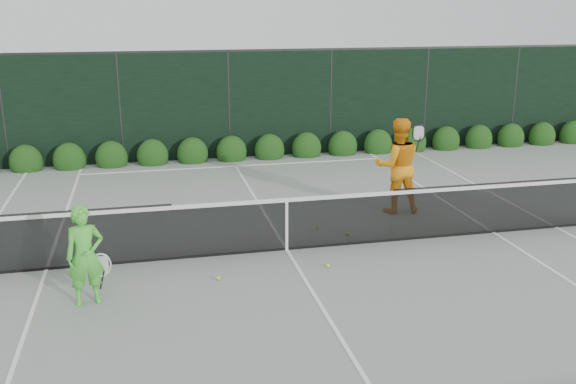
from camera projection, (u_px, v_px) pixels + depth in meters
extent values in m
plane|color=gray|center=(287.00, 250.00, 11.57)|extent=(80.00, 80.00, 0.00)
cube|color=black|center=(38.00, 242.00, 10.53)|extent=(4.40, 0.01, 1.02)
cube|color=black|center=(287.00, 225.00, 11.43)|extent=(4.00, 0.01, 0.96)
cube|color=black|center=(500.00, 208.00, 12.32)|extent=(4.40, 0.01, 1.02)
cube|color=white|center=(287.00, 200.00, 11.30)|extent=(12.80, 0.03, 0.07)
cube|color=black|center=(287.00, 249.00, 11.56)|extent=(12.80, 0.02, 0.04)
cube|color=white|center=(287.00, 226.00, 11.44)|extent=(0.05, 0.03, 0.91)
imported|color=#50D03D|center=(85.00, 256.00, 9.31)|extent=(0.60, 0.45, 1.49)
torus|color=silver|center=(101.00, 265.00, 9.51)|extent=(0.30, 0.05, 0.30)
cylinder|color=black|center=(102.00, 280.00, 9.58)|extent=(0.10, 0.03, 0.30)
imported|color=#FF9C15|center=(398.00, 166.00, 13.46)|extent=(1.06, 0.87, 2.01)
torus|color=black|center=(419.00, 133.00, 13.14)|extent=(0.30, 0.04, 0.30)
cylinder|color=black|center=(418.00, 144.00, 13.21)|extent=(0.10, 0.03, 0.30)
cube|color=white|center=(556.00, 227.00, 12.73)|extent=(0.06, 23.77, 0.01)
cube|color=white|center=(46.00, 270.00, 10.69)|extent=(0.06, 23.77, 0.01)
cube|color=white|center=(493.00, 232.00, 12.44)|extent=(0.06, 23.77, 0.01)
cube|color=white|center=(213.00, 129.00, 22.69)|extent=(11.03, 0.06, 0.01)
cube|color=white|center=(236.00, 166.00, 17.56)|extent=(8.23, 0.06, 0.01)
cube|color=white|center=(287.00, 250.00, 11.57)|extent=(0.06, 12.80, 0.01)
cube|color=black|center=(229.00, 106.00, 18.17)|extent=(32.00, 0.06, 3.00)
cube|color=#262826|center=(227.00, 51.00, 17.74)|extent=(32.00, 0.06, 0.06)
cylinder|color=#262826|center=(3.00, 113.00, 16.89)|extent=(0.08, 0.08, 3.00)
cylinder|color=#262826|center=(120.00, 109.00, 17.53)|extent=(0.08, 0.08, 3.00)
cylinder|color=#262826|center=(229.00, 106.00, 18.17)|extent=(0.08, 0.08, 3.00)
cylinder|color=#262826|center=(330.00, 102.00, 18.80)|extent=(0.08, 0.08, 3.00)
cylinder|color=#262826|center=(425.00, 99.00, 19.44)|extent=(0.08, 0.08, 3.00)
cylinder|color=#262826|center=(514.00, 96.00, 20.07)|extent=(0.08, 0.08, 3.00)
ellipsoid|color=#12370F|center=(26.00, 162.00, 17.03)|extent=(0.86, 0.65, 0.94)
ellipsoid|color=#12370F|center=(69.00, 160.00, 17.26)|extent=(0.86, 0.65, 0.94)
ellipsoid|color=#12370F|center=(112.00, 158.00, 17.49)|extent=(0.86, 0.65, 0.94)
ellipsoid|color=#12370F|center=(153.00, 156.00, 17.73)|extent=(0.86, 0.65, 0.94)
ellipsoid|color=#12370F|center=(193.00, 154.00, 17.96)|extent=(0.86, 0.65, 0.94)
ellipsoid|color=#12370F|center=(232.00, 152.00, 18.19)|extent=(0.86, 0.65, 0.94)
ellipsoid|color=#12370F|center=(270.00, 150.00, 18.43)|extent=(0.86, 0.65, 0.94)
ellipsoid|color=#12370F|center=(307.00, 148.00, 18.66)|extent=(0.86, 0.65, 0.94)
ellipsoid|color=#12370F|center=(343.00, 146.00, 18.89)|extent=(0.86, 0.65, 0.94)
ellipsoid|color=#12370F|center=(378.00, 145.00, 19.13)|extent=(0.86, 0.65, 0.94)
ellipsoid|color=#12370F|center=(412.00, 143.00, 19.36)|extent=(0.86, 0.65, 0.94)
ellipsoid|color=#12370F|center=(446.00, 141.00, 19.59)|extent=(0.86, 0.65, 0.94)
ellipsoid|color=#12370F|center=(479.00, 140.00, 19.83)|extent=(0.86, 0.65, 0.94)
ellipsoid|color=#12370F|center=(511.00, 138.00, 20.06)|extent=(0.86, 0.65, 0.94)
ellipsoid|color=#12370F|center=(542.00, 137.00, 20.29)|extent=(0.86, 0.65, 0.94)
ellipsoid|color=#12370F|center=(573.00, 135.00, 20.53)|extent=(0.86, 0.65, 0.94)
sphere|color=#CDEA34|center=(218.00, 278.00, 10.29)|extent=(0.07, 0.07, 0.07)
sphere|color=#CDEA34|center=(328.00, 266.00, 10.78)|extent=(0.07, 0.07, 0.07)
sphere|color=#CDEA34|center=(347.00, 234.00, 12.27)|extent=(0.07, 0.07, 0.07)
sphere|color=#CDEA34|center=(317.00, 228.00, 12.63)|extent=(0.07, 0.07, 0.07)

